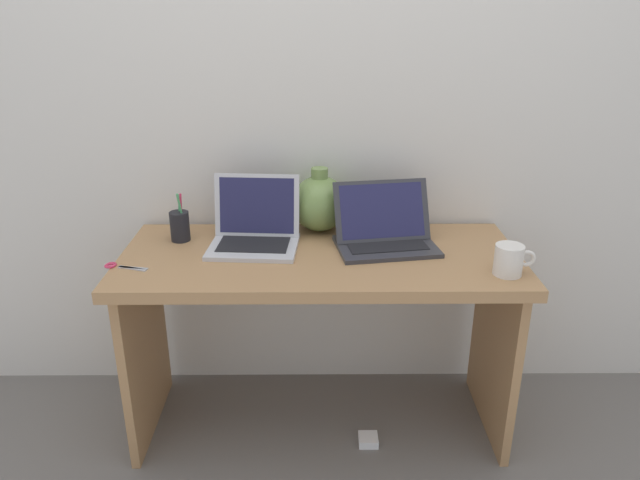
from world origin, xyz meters
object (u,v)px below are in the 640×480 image
laptop_left (255,228)px  pen_cup (180,226)px  scissors (118,266)px  coffee_mug (509,260)px  green_vase (320,203)px  power_brick (368,440)px  laptop_right (384,230)px

laptop_left → pen_cup: (-0.27, 0.04, -0.01)m
scissors → coffee_mug: bearing=-2.8°
laptop_left → green_vase: green_vase is taller
power_brick → scissors: bearing=178.9°
coffee_mug → scissors: 1.24m
laptop_right → pen_cup: size_ratio=2.06×
laptop_left → laptop_right: laptop_left is taller
laptop_left → scissors: (-0.43, -0.20, -0.06)m
laptop_right → pen_cup: 0.73m
pen_cup → scissors: size_ratio=1.23×
laptop_left → coffee_mug: 0.86m
green_vase → pen_cup: size_ratio=1.32×
laptop_right → laptop_left: bearing=178.4°
green_vase → pen_cup: green_vase is taller
laptop_right → green_vase: size_ratio=1.56×
scissors → laptop_left: bearing=24.8°
laptop_right → scissors: bearing=-168.2°
laptop_right → green_vase: (-0.22, 0.15, 0.05)m
green_vase → coffee_mug: bearing=-34.0°
laptop_left → power_brick: size_ratio=4.54×
green_vase → coffee_mug: (0.59, -0.40, -0.06)m
scissors → green_vase: bearing=27.3°
laptop_right → green_vase: 0.28m
green_vase → power_brick: (0.17, -0.35, -0.79)m
power_brick → laptop_right: bearing=76.0°
laptop_right → power_brick: bearing=-104.0°
green_vase → pen_cup: 0.51m
coffee_mug → scissors: bearing=177.2°
laptop_left → green_vase: 0.27m
laptop_left → scissors: 0.47m
green_vase → laptop_right: bearing=-34.1°
pen_cup → scissors: bearing=-123.2°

